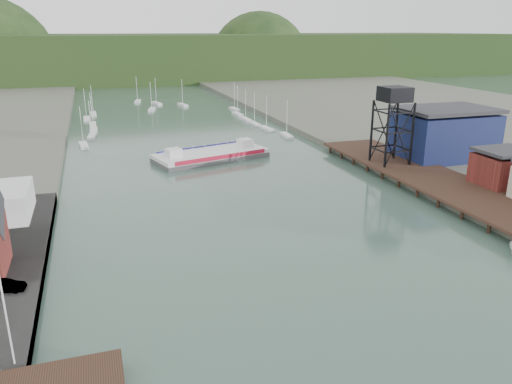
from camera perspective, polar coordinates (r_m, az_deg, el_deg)
ground at (r=49.53m, az=16.55°, el=-19.21°), size 600.00×600.00×0.00m
east_pier at (r=101.85m, az=19.81°, el=1.38°), size 14.00×70.00×2.45m
flagpole at (r=47.72m, az=-26.87°, el=-11.26°), size 0.16×0.16×12.00m
lift_tower at (r=108.27m, az=15.55°, el=10.20°), size 6.50×6.50×16.00m
blue_shed at (r=120.00m, az=20.72°, el=6.25°), size 20.50×14.50×11.30m
marina_sailboats at (r=174.17m, az=-9.90°, el=8.30°), size 57.71×92.65×0.90m
distant_hills at (r=334.03m, az=-15.07°, el=14.32°), size 500.00×120.00×80.00m
chain_ferry at (r=118.43m, az=-5.16°, el=4.25°), size 28.24×17.09×3.80m
car_west_b at (r=62.80m, az=-26.68°, el=-9.58°), size 4.29×2.16×1.35m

